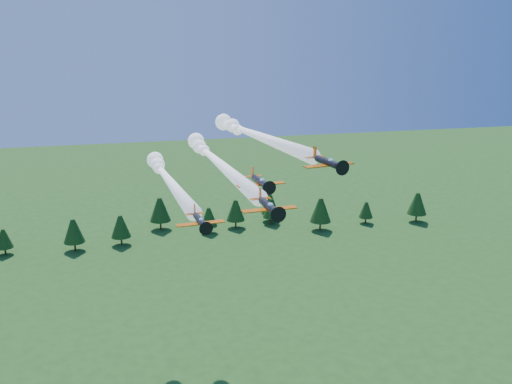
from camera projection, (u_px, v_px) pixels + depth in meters
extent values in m
cylinder|color=black|center=(268.00, 206.00, 80.60)|extent=(1.38, 5.88, 1.08)
cone|color=black|center=(276.00, 213.00, 77.46)|extent=(1.13, 1.03, 1.08)
cone|color=black|center=(278.00, 214.00, 76.87)|extent=(0.50, 0.51, 0.48)
cylinder|color=black|center=(278.00, 215.00, 76.70)|extent=(2.27, 0.16, 2.27)
cube|color=#C85001|center=(269.00, 209.00, 80.29)|extent=(8.06, 1.87, 0.13)
cube|color=#C85001|center=(260.00, 199.00, 84.12)|extent=(3.18, 1.08, 0.08)
cube|color=#C85001|center=(260.00, 193.00, 83.99)|extent=(0.15, 1.03, 1.57)
ellipsoid|color=#8DB7DB|center=(271.00, 205.00, 79.59)|extent=(0.84, 1.33, 0.67)
sphere|color=white|center=(205.00, 151.00, 119.40)|extent=(2.30, 2.30, 2.30)
sphere|color=white|center=(200.00, 146.00, 124.33)|extent=(3.00, 3.00, 3.00)
sphere|color=white|center=(195.00, 142.00, 129.26)|extent=(3.70, 3.70, 3.70)
cylinder|color=black|center=(200.00, 221.00, 86.12)|extent=(1.40, 5.43, 0.99)
cone|color=black|center=(205.00, 227.00, 83.26)|extent=(1.06, 0.97, 0.99)
cone|color=black|center=(206.00, 228.00, 82.71)|extent=(0.47, 0.48, 0.44)
cylinder|color=black|center=(206.00, 228.00, 82.56)|extent=(2.08, 0.20, 2.09)
cube|color=#C85001|center=(201.00, 223.00, 85.84)|extent=(7.43, 1.89, 0.12)
cube|color=#C85001|center=(195.00, 214.00, 89.33)|extent=(2.94, 1.06, 0.07)
cube|color=#C85001|center=(195.00, 209.00, 89.21)|extent=(0.16, 0.95, 1.44)
ellipsoid|color=#8DB7DB|center=(201.00, 220.00, 85.20)|extent=(0.80, 1.24, 0.62)
sphere|color=white|center=(160.00, 169.00, 119.41)|extent=(2.30, 2.30, 2.30)
sphere|color=white|center=(157.00, 165.00, 123.60)|extent=(3.00, 3.00, 3.00)
sphere|color=white|center=(154.00, 160.00, 127.80)|extent=(3.70, 3.70, 3.70)
cylinder|color=black|center=(327.00, 162.00, 88.10)|extent=(2.10, 6.12, 1.12)
cone|color=black|center=(340.00, 167.00, 85.00)|extent=(1.27, 1.18, 1.12)
cone|color=black|center=(342.00, 168.00, 84.41)|extent=(0.57, 0.58, 0.49)
cylinder|color=black|center=(343.00, 168.00, 84.24)|extent=(2.32, 0.43, 2.34)
cube|color=#C85001|center=(329.00, 165.00, 87.80)|extent=(8.39, 2.86, 0.13)
cube|color=#C85001|center=(315.00, 157.00, 91.58)|extent=(3.35, 1.47, 0.08)
cube|color=#C85001|center=(315.00, 151.00, 91.44)|extent=(0.28, 1.06, 1.62)
ellipsoid|color=#8DB7DB|center=(331.00, 161.00, 87.10)|extent=(1.02, 1.45, 0.70)
sphere|color=white|center=(239.00, 129.00, 120.16)|extent=(2.30, 2.30, 2.30)
sphere|color=white|center=(231.00, 126.00, 124.14)|extent=(3.00, 3.00, 3.00)
sphere|color=white|center=(224.00, 123.00, 128.11)|extent=(3.70, 3.70, 3.70)
cylinder|color=black|center=(260.00, 182.00, 92.09)|extent=(1.56, 5.89, 1.08)
cone|color=black|center=(267.00, 187.00, 89.00)|extent=(1.15, 1.06, 1.08)
cone|color=black|center=(269.00, 188.00, 88.41)|extent=(0.51, 0.52, 0.47)
cylinder|color=black|center=(269.00, 188.00, 88.24)|extent=(2.26, 0.23, 2.26)
cube|color=#C85001|center=(261.00, 184.00, 91.79)|extent=(8.07, 2.11, 0.13)
cube|color=#C85001|center=(253.00, 176.00, 95.56)|extent=(3.19, 1.17, 0.08)
cube|color=#C85001|center=(252.00, 171.00, 95.43)|extent=(0.18, 1.03, 1.56)
ellipsoid|color=#8DB7DB|center=(262.00, 180.00, 91.09)|extent=(0.88, 1.35, 0.67)
cylinder|color=#382314|center=(5.00, 251.00, 183.05)|extent=(0.60, 0.60, 2.39)
cone|color=black|center=(4.00, 238.00, 181.92)|extent=(5.46, 5.46, 6.15)
cylinder|color=#382314|center=(270.00, 217.00, 216.37)|extent=(0.60, 0.60, 2.92)
cone|color=black|center=(270.00, 204.00, 215.00)|extent=(6.66, 6.66, 7.50)
cylinder|color=#382314|center=(161.00, 225.00, 206.83)|extent=(0.60, 0.60, 3.32)
cone|color=black|center=(160.00, 209.00, 205.26)|extent=(7.59, 7.59, 8.54)
cylinder|color=#382314|center=(320.00, 226.00, 206.01)|extent=(0.60, 0.60, 3.34)
cone|color=black|center=(321.00, 210.00, 204.43)|extent=(7.63, 7.63, 8.58)
cylinder|color=#382314|center=(75.00, 246.00, 186.24)|extent=(0.60, 0.60, 3.01)
cone|color=black|center=(74.00, 231.00, 184.82)|extent=(6.89, 6.89, 7.75)
cylinder|color=#382314|center=(209.00, 230.00, 202.99)|extent=(0.60, 0.60, 2.62)
cone|color=black|center=(209.00, 217.00, 201.76)|extent=(5.99, 5.99, 6.74)
cylinder|color=#382314|center=(416.00, 218.00, 215.38)|extent=(0.60, 0.60, 3.15)
cone|color=black|center=(417.00, 203.00, 213.89)|extent=(7.21, 7.21, 8.11)
cylinder|color=#382314|center=(236.00, 224.00, 208.68)|extent=(0.60, 0.60, 2.95)
cone|color=black|center=(236.00, 210.00, 207.29)|extent=(6.73, 6.73, 7.57)
cylinder|color=#382314|center=(365.00, 220.00, 213.76)|extent=(0.60, 0.60, 2.32)
cone|color=black|center=(366.00, 210.00, 212.67)|extent=(5.30, 5.30, 5.96)
cylinder|color=#382314|center=(122.00, 241.00, 191.50)|extent=(0.60, 0.60, 2.89)
cone|color=black|center=(121.00, 226.00, 190.14)|extent=(6.60, 6.60, 7.42)
cylinder|color=#382314|center=(271.00, 221.00, 212.71)|extent=(0.60, 0.60, 2.73)
cone|color=black|center=(271.00, 208.00, 211.43)|extent=(6.23, 6.23, 7.01)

